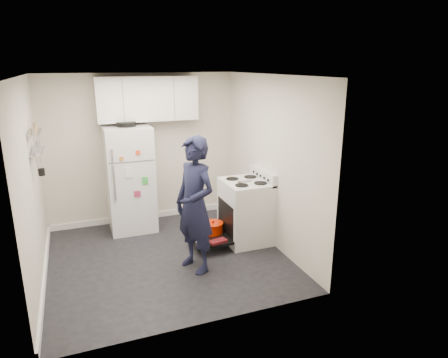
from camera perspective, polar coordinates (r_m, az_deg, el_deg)
name	(u,v)px	position (r m, az deg, el deg)	size (l,w,h in m)	color
room	(161,175)	(5.39, -9.00, 0.54)	(3.21, 3.21, 2.51)	black
electric_range	(245,212)	(6.11, 3.00, -4.68)	(0.66, 0.76, 1.10)	silver
open_oven_door	(211,232)	(6.07, -1.91, -7.59)	(0.55, 0.71, 0.24)	black
refrigerator	(130,179)	(6.60, -13.29, 0.07)	(0.72, 0.74, 1.77)	silver
upper_cabinets	(147,99)	(6.61, -10.90, 11.21)	(1.60, 0.33, 0.70)	silver
wall_shelf_rack	(36,142)	(5.65, -25.24, 4.78)	(0.14, 0.60, 0.61)	#B2B2B7
person	(195,205)	(5.14, -4.17, -3.76)	(0.65, 0.43, 1.79)	black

